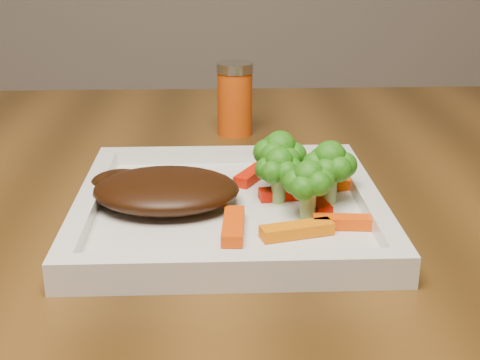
{
  "coord_description": "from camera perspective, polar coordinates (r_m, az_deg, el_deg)",
  "views": [
    {
      "loc": [
        -0.07,
        -0.63,
        1.0
      ],
      "look_at": [
        -0.05,
        -0.07,
        0.79
      ],
      "focal_mm": 50.0,
      "sensor_mm": 36.0,
      "label": 1
    }
  ],
  "objects": [
    {
      "name": "carrot_2",
      "position": [
        0.55,
        -0.57,
        -3.94
      ],
      "size": [
        0.02,
        0.06,
        0.01
      ],
      "primitive_type": "cube",
      "rotation": [
        0.0,
        0.0,
        1.5
      ],
      "color": "#D73C03",
      "rests_on": "plate"
    },
    {
      "name": "carrot_5",
      "position": [
        0.6,
        6.48,
        -1.92
      ],
      "size": [
        0.02,
        0.05,
        0.01
      ],
      "primitive_type": "cube",
      "rotation": [
        0.0,
        0.0,
        -1.35
      ],
      "color": "red",
      "rests_on": "plate"
    },
    {
      "name": "carrot_3",
      "position": [
        0.65,
        7.96,
        -0.34
      ],
      "size": [
        0.06,
        0.03,
        0.01
      ],
      "primitive_type": "cube",
      "rotation": [
        0.0,
        0.0,
        0.19
      ],
      "color": "#F94C04",
      "rests_on": "plate"
    },
    {
      "name": "steak",
      "position": [
        0.61,
        -6.31,
        -0.84
      ],
      "size": [
        0.14,
        0.11,
        0.03
      ],
      "primitive_type": "ellipsoid",
      "rotation": [
        0.0,
        0.0,
        -0.05
      ],
      "color": "black",
      "rests_on": "plate"
    },
    {
      "name": "broccoli_3",
      "position": [
        0.61,
        3.34,
        0.88
      ],
      "size": [
        0.06,
        0.06,
        0.06
      ],
      "primitive_type": null,
      "rotation": [
        0.0,
        0.0,
        0.38
      ],
      "color": "#3A7814",
      "rests_on": "plate"
    },
    {
      "name": "carrot_1",
      "position": [
        0.57,
        8.94,
        -3.56
      ],
      "size": [
        0.05,
        0.02,
        0.01
      ],
      "primitive_type": "cube",
      "rotation": [
        0.0,
        0.0,
        -0.08
      ],
      "color": "#E74303",
      "rests_on": "plate"
    },
    {
      "name": "spice_shaker",
      "position": [
        0.85,
        -0.44,
        6.93
      ],
      "size": [
        0.05,
        0.05,
        0.09
      ],
      "primitive_type": "cylinder",
      "rotation": [
        0.0,
        0.0,
        0.29
      ],
      "color": "#C1420A",
      "rests_on": "dining_table"
    },
    {
      "name": "carrot_4",
      "position": [
        0.67,
        1.09,
        0.49
      ],
      "size": [
        0.04,
        0.06,
        0.01
      ],
      "primitive_type": "cube",
      "rotation": [
        0.0,
        0.0,
        1.05
      ],
      "color": "red",
      "rests_on": "plate"
    },
    {
      "name": "broccoli_1",
      "position": [
        0.61,
        7.63,
        0.94
      ],
      "size": [
        0.06,
        0.06,
        0.06
      ],
      "primitive_type": null,
      "rotation": [
        0.0,
        0.0,
        -0.17
      ],
      "color": "#116913",
      "rests_on": "plate"
    },
    {
      "name": "broccoli_2",
      "position": [
        0.57,
        5.86,
        -0.53
      ],
      "size": [
        0.06,
        0.06,
        0.06
      ],
      "primitive_type": null,
      "rotation": [
        0.0,
        0.0,
        -0.15
      ],
      "color": "#256911",
      "rests_on": "plate"
    },
    {
      "name": "plate",
      "position": [
        0.61,
        -0.94,
        -2.75
      ],
      "size": [
        0.27,
        0.27,
        0.01
      ],
      "primitive_type": "cube",
      "color": "white",
      "rests_on": "dining_table"
    },
    {
      "name": "broccoli_0",
      "position": [
        0.63,
        3.41,
        2.01
      ],
      "size": [
        0.06,
        0.06,
        0.07
      ],
      "primitive_type": null,
      "rotation": [
        0.0,
        0.0,
        -0.05
      ],
      "color": "#1D7713",
      "rests_on": "plate"
    },
    {
      "name": "carrot_0",
      "position": [
        0.55,
        4.88,
        -4.27
      ],
      "size": [
        0.06,
        0.03,
        0.01
      ],
      "primitive_type": "cube",
      "rotation": [
        0.0,
        0.0,
        0.25
      ],
      "color": "orange",
      "rests_on": "plate"
    },
    {
      "name": "carrot_6",
      "position": [
        0.62,
        4.21,
        -1.13
      ],
      "size": [
        0.06,
        0.02,
        0.01
      ],
      "primitive_type": "cube",
      "rotation": [
        0.0,
        0.0,
        0.13
      ],
      "color": "red",
      "rests_on": "plate"
    }
  ]
}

